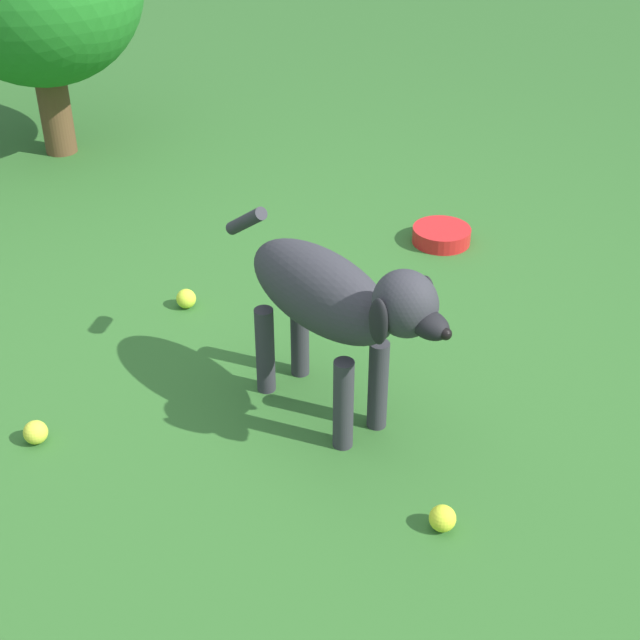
% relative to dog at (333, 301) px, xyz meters
% --- Properties ---
extents(ground, '(14.00, 14.00, 0.00)m').
position_rel_dog_xyz_m(ground, '(0.22, 0.05, -0.38)').
color(ground, '#2D6026').
extents(dog, '(0.84, 0.28, 0.57)m').
position_rel_dog_xyz_m(dog, '(0.00, 0.00, 0.00)').
color(dog, '#2D2D33').
rests_on(dog, ground).
extents(tennis_ball_0, '(0.07, 0.07, 0.07)m').
position_rel_dog_xyz_m(tennis_ball_0, '(-0.51, 0.01, -0.34)').
color(tennis_ball_0, '#CAD72D').
rests_on(tennis_ball_0, ground).
extents(tennis_ball_1, '(0.07, 0.07, 0.07)m').
position_rel_dog_xyz_m(tennis_ball_1, '(0.32, 0.74, -0.34)').
color(tennis_ball_1, '#CAD137').
rests_on(tennis_ball_1, ground).
extents(tennis_ball_2, '(0.07, 0.07, 0.07)m').
position_rel_dog_xyz_m(tennis_ball_2, '(0.74, 0.10, -0.34)').
color(tennis_ball_2, '#C2DD31').
rests_on(tennis_ball_2, ground).
extents(water_bowl, '(0.22, 0.22, 0.06)m').
position_rel_dog_xyz_m(water_bowl, '(0.65, -0.91, -0.35)').
color(water_bowl, red).
rests_on(water_bowl, ground).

